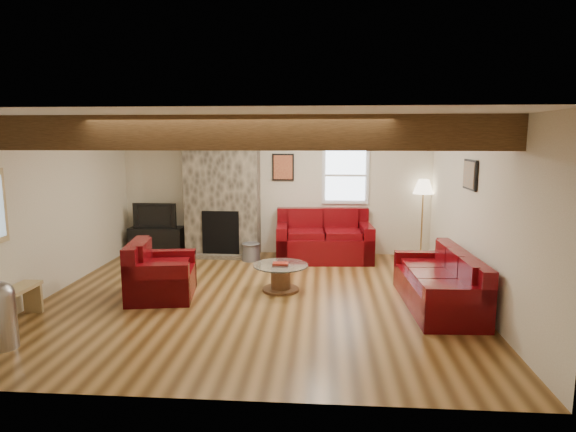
{
  "coord_description": "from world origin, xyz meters",
  "views": [
    {
      "loc": [
        0.93,
        -6.57,
        2.25
      ],
      "look_at": [
        0.42,
        0.4,
        1.12
      ],
      "focal_mm": 30.0,
      "sensor_mm": 36.0,
      "label": 1
    }
  ],
  "objects_px": {
    "armchair_red": "(162,269)",
    "tv_cabinet": "(157,240)",
    "sofa_three": "(438,279)",
    "coffee_table": "(281,278)",
    "loveseat": "(324,235)",
    "floor_lamp": "(423,191)",
    "television": "(156,215)"
  },
  "relations": [
    {
      "from": "sofa_three",
      "to": "coffee_table",
      "type": "distance_m",
      "value": 2.24
    },
    {
      "from": "loveseat",
      "to": "floor_lamp",
      "type": "bearing_deg",
      "value": 5.9
    },
    {
      "from": "armchair_red",
      "to": "television",
      "type": "relative_size",
      "value": 1.17
    },
    {
      "from": "armchair_red",
      "to": "floor_lamp",
      "type": "xyz_separation_m",
      "value": [
        4.16,
        2.63,
        0.87
      ]
    },
    {
      "from": "coffee_table",
      "to": "television",
      "type": "bearing_deg",
      "value": 140.27
    },
    {
      "from": "sofa_three",
      "to": "armchair_red",
      "type": "xyz_separation_m",
      "value": [
        -3.84,
        0.12,
        0.03
      ]
    },
    {
      "from": "television",
      "to": "floor_lamp",
      "type": "distance_m",
      "value": 5.16
    },
    {
      "from": "loveseat",
      "to": "armchair_red",
      "type": "distance_m",
      "value": 3.26
    },
    {
      "from": "armchair_red",
      "to": "coffee_table",
      "type": "relative_size",
      "value": 1.21
    },
    {
      "from": "coffee_table",
      "to": "television",
      "type": "distance_m",
      "value": 3.49
    },
    {
      "from": "loveseat",
      "to": "tv_cabinet",
      "type": "height_order",
      "value": "loveseat"
    },
    {
      "from": "loveseat",
      "to": "floor_lamp",
      "type": "relative_size",
      "value": 1.17
    },
    {
      "from": "sofa_three",
      "to": "floor_lamp",
      "type": "bearing_deg",
      "value": 170.98
    },
    {
      "from": "sofa_three",
      "to": "television",
      "type": "relative_size",
      "value": 2.29
    },
    {
      "from": "loveseat",
      "to": "coffee_table",
      "type": "xyz_separation_m",
      "value": [
        -0.64,
        -1.9,
        -0.26
      ]
    },
    {
      "from": "sofa_three",
      "to": "armchair_red",
      "type": "distance_m",
      "value": 3.84
    },
    {
      "from": "armchair_red",
      "to": "loveseat",
      "type": "bearing_deg",
      "value": -54.06
    },
    {
      "from": "armchair_red",
      "to": "television",
      "type": "xyz_separation_m",
      "value": [
        -0.98,
        2.61,
        0.36
      ]
    },
    {
      "from": "sofa_three",
      "to": "coffee_table",
      "type": "bearing_deg",
      "value": -105.85
    },
    {
      "from": "sofa_three",
      "to": "loveseat",
      "type": "xyz_separation_m",
      "value": [
        -1.53,
        2.42,
        0.09
      ]
    },
    {
      "from": "armchair_red",
      "to": "tv_cabinet",
      "type": "relative_size",
      "value": 0.96
    },
    {
      "from": "television",
      "to": "floor_lamp",
      "type": "relative_size",
      "value": 0.57
    },
    {
      "from": "television",
      "to": "loveseat",
      "type": "bearing_deg",
      "value": -5.21
    },
    {
      "from": "coffee_table",
      "to": "tv_cabinet",
      "type": "height_order",
      "value": "tv_cabinet"
    },
    {
      "from": "armchair_red",
      "to": "television",
      "type": "height_order",
      "value": "television"
    },
    {
      "from": "loveseat",
      "to": "television",
      "type": "distance_m",
      "value": 3.32
    },
    {
      "from": "sofa_three",
      "to": "loveseat",
      "type": "relative_size",
      "value": 1.11
    },
    {
      "from": "sofa_three",
      "to": "armchair_red",
      "type": "bearing_deg",
      "value": -94.1
    },
    {
      "from": "coffee_table",
      "to": "floor_lamp",
      "type": "height_order",
      "value": "floor_lamp"
    },
    {
      "from": "coffee_table",
      "to": "floor_lamp",
      "type": "distance_m",
      "value": 3.51
    },
    {
      "from": "television",
      "to": "sofa_three",
      "type": "bearing_deg",
      "value": -29.47
    },
    {
      "from": "sofa_three",
      "to": "floor_lamp",
      "type": "height_order",
      "value": "floor_lamp"
    }
  ]
}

